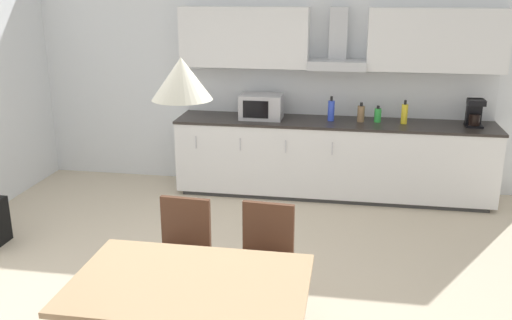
{
  "coord_description": "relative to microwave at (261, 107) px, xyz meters",
  "views": [
    {
      "loc": [
        1.07,
        -3.8,
        2.38
      ],
      "look_at": [
        0.32,
        0.57,
        1.0
      ],
      "focal_mm": 40.0,
      "sensor_mm": 36.0,
      "label": 1
    }
  ],
  "objects": [
    {
      "name": "upper_wall_cabinets",
      "position": [
        0.84,
        0.15,
        0.76
      ],
      "size": [
        3.58,
        0.4,
        0.67
      ],
      "color": "silver"
    },
    {
      "name": "bottle_yellow",
      "position": [
        1.6,
        0.01,
        -0.03
      ],
      "size": [
        0.07,
        0.07,
        0.26
      ],
      "color": "yellow",
      "rests_on": "kitchen_counter"
    },
    {
      "name": "microwave",
      "position": [
        0.0,
        0.0,
        0.0
      ],
      "size": [
        0.48,
        0.35,
        0.28
      ],
      "color": "#ADADB2",
      "rests_on": "kitchen_counter"
    },
    {
      "name": "bottle_blue",
      "position": [
        0.8,
        0.02,
        -0.02
      ],
      "size": [
        0.07,
        0.07,
        0.28
      ],
      "color": "blue",
      "rests_on": "kitchen_counter"
    },
    {
      "name": "backsplash_tile",
      "position": [
        0.84,
        0.31,
        0.12
      ],
      "size": [
        3.58,
        0.02,
        0.52
      ],
      "primitive_type": "cube",
      "color": "silver",
      "rests_on": "kitchen_counter"
    },
    {
      "name": "wall_back",
      "position": [
        -0.05,
        0.37,
        0.35
      ],
      "size": [
        6.56,
        0.1,
        2.75
      ],
      "primitive_type": "cube",
      "color": "silver",
      "rests_on": "ground_plane"
    },
    {
      "name": "kitchen_counter",
      "position": [
        0.83,
        0.0,
        -0.58
      ],
      "size": [
        3.6,
        0.67,
        0.88
      ],
      "color": "#333333",
      "rests_on": "ground_plane"
    },
    {
      "name": "bottle_green",
      "position": [
        1.32,
        0.05,
        -0.06
      ],
      "size": [
        0.08,
        0.08,
        0.19
      ],
      "color": "green",
      "rests_on": "kitchen_counter"
    },
    {
      "name": "bottle_brown",
      "position": [
        1.13,
        0.03,
        -0.05
      ],
      "size": [
        0.08,
        0.08,
        0.22
      ],
      "color": "brown",
      "rests_on": "kitchen_counter"
    },
    {
      "name": "dining_table",
      "position": [
        0.14,
        -3.51,
        -0.34
      ],
      "size": [
        1.38,
        0.91,
        0.73
      ],
      "color": "tan",
      "rests_on": "ground_plane"
    },
    {
      "name": "chair_far_right",
      "position": [
        0.46,
        -2.68,
        -0.49
      ],
      "size": [
        0.43,
        0.43,
        0.87
      ],
      "color": "#4C2D1E",
      "rests_on": "ground_plane"
    },
    {
      "name": "pendant_lamp",
      "position": [
        0.14,
        -3.51,
        0.88
      ],
      "size": [
        0.32,
        0.32,
        0.22
      ],
      "primitive_type": "cone",
      "color": "silver"
    },
    {
      "name": "ground_plane",
      "position": [
        -0.05,
        -2.55,
        -1.03
      ],
      "size": [
        8.2,
        8.62,
        0.02
      ],
      "primitive_type": "cube",
      "color": "beige"
    },
    {
      "name": "coffee_maker",
      "position": [
        2.34,
        0.03,
        0.01
      ],
      "size": [
        0.18,
        0.19,
        0.3
      ],
      "color": "black",
      "rests_on": "kitchen_counter"
    },
    {
      "name": "chair_far_left",
      "position": [
        -0.16,
        -2.68,
        -0.49
      ],
      "size": [
        0.42,
        0.42,
        0.87
      ],
      "color": "#4C2D1E",
      "rests_on": "ground_plane"
    }
  ]
}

